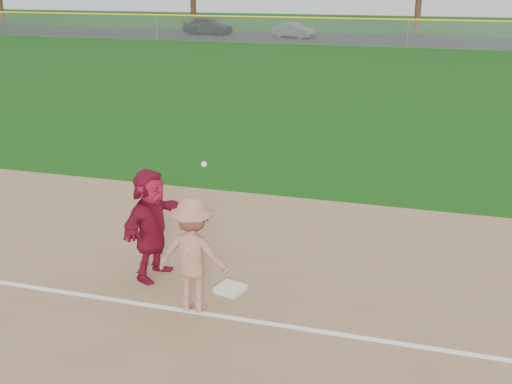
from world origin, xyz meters
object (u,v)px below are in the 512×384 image
(first_base, at_px, (230,289))
(base_runner, at_px, (151,224))
(car_mid, at_px, (294,30))
(car_left, at_px, (208,26))

(first_base, xyz_separation_m, base_runner, (-1.48, 0.18, 0.93))
(car_mid, bearing_deg, base_runner, -148.54)
(first_base, height_order, car_left, car_left)
(first_base, distance_m, car_mid, 46.21)
(first_base, distance_m, base_runner, 1.76)
(base_runner, xyz_separation_m, car_left, (-16.37, 45.91, -0.22))
(first_base, xyz_separation_m, car_left, (-17.85, 46.10, 0.71))
(first_base, height_order, car_mid, car_mid)
(car_mid, bearing_deg, car_left, 104.61)
(base_runner, bearing_deg, first_base, -87.07)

